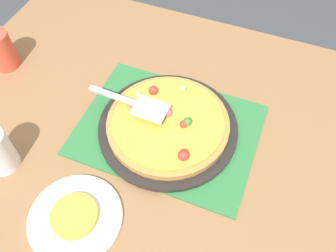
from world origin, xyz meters
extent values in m
plane|color=#3D4247|center=(0.00, 0.00, 0.00)|extent=(8.00, 8.00, 0.00)
cube|color=olive|center=(0.00, 0.00, 0.73)|extent=(1.40, 1.00, 0.03)
cube|color=olive|center=(0.64, -0.44, 0.36)|extent=(0.07, 0.07, 0.72)
cube|color=#2D753D|center=(0.00, 0.00, 0.75)|extent=(0.48, 0.36, 0.01)
cylinder|color=black|center=(0.00, 0.00, 0.76)|extent=(0.38, 0.38, 0.01)
cylinder|color=#B78442|center=(0.00, 0.00, 0.78)|extent=(0.33, 0.33, 0.02)
cylinder|color=gold|center=(0.00, 0.00, 0.79)|extent=(0.30, 0.30, 0.01)
sphere|color=#E5CC7F|center=(0.11, -0.05, 0.80)|extent=(0.02, 0.02, 0.02)
sphere|color=red|center=(-0.04, 0.00, 0.80)|extent=(0.02, 0.02, 0.02)
sphere|color=#B76675|center=(0.01, -0.02, 0.80)|extent=(0.03, 0.03, 0.03)
sphere|color=#338433|center=(-0.05, -0.01, 0.80)|extent=(0.02, 0.02, 0.02)
sphere|color=red|center=(0.08, -0.08, 0.80)|extent=(0.03, 0.03, 0.03)
sphere|color=#B76675|center=(0.11, -0.01, 0.80)|extent=(0.03, 0.03, 0.03)
sphere|color=#E5CC7F|center=(0.00, -0.12, 0.80)|extent=(0.02, 0.02, 0.02)
sphere|color=red|center=(-0.08, 0.09, 0.80)|extent=(0.03, 0.03, 0.03)
sphere|color=#338433|center=(0.03, 0.01, 0.80)|extent=(0.03, 0.03, 0.03)
cylinder|color=white|center=(0.11, 0.31, 0.76)|extent=(0.22, 0.22, 0.01)
cylinder|color=gold|center=(0.11, 0.31, 0.77)|extent=(0.11, 0.11, 0.02)
cylinder|color=#E04C38|center=(0.57, -0.05, 0.81)|extent=(0.08, 0.08, 0.12)
cube|color=silver|center=(0.05, 0.00, 0.82)|extent=(0.09, 0.07, 0.00)
cube|color=#B2B2B7|center=(0.16, -0.01, 0.82)|extent=(0.14, 0.02, 0.01)
camera|label=1|loc=(-0.20, 0.51, 1.54)|focal=37.45mm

